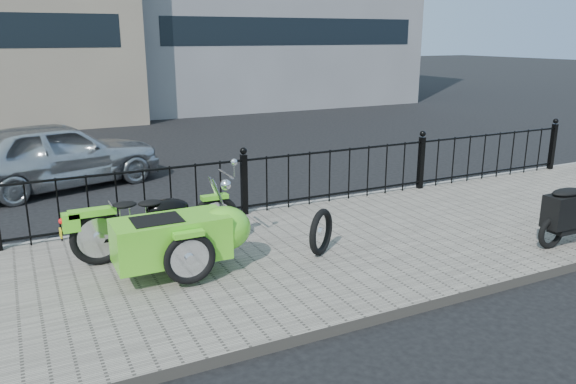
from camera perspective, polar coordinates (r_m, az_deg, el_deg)
name	(u,v)px	position (r m, az deg, el deg)	size (l,w,h in m)	color
ground	(280,247)	(7.87, -0.78, -5.66)	(120.00, 120.00, 0.00)	black
sidewalk	(297,256)	(7.43, 0.91, -6.48)	(30.00, 3.80, 0.12)	slate
curb	(242,215)	(9.09, -4.74, -2.34)	(30.00, 0.10, 0.12)	gray
iron_fence	(244,185)	(8.82, -4.47, 0.67)	(14.11, 0.11, 1.08)	black
motorcycle_sidecar	(183,232)	(6.81, -10.66, -4.05)	(2.28, 1.48, 0.98)	black
spare_tire	(321,232)	(7.22, 3.38, -4.07)	(0.61, 0.61, 0.09)	black
sedan_car	(57,155)	(11.63, -22.46, 3.54)	(1.56, 3.87, 1.32)	#B4B7BB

